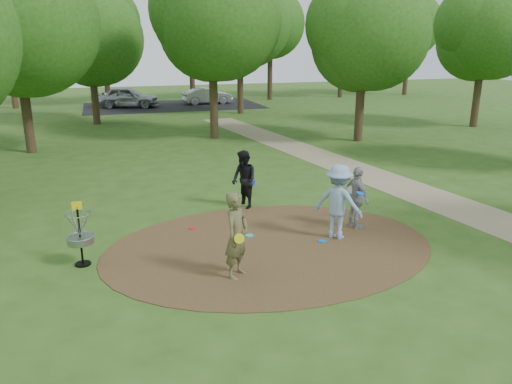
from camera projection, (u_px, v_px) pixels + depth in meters
name	position (u px, v px, depth m)	size (l,w,h in m)	color
ground	(270.00, 247.00, 12.61)	(100.00, 100.00, 0.00)	#2D5119
dirt_clearing	(270.00, 246.00, 12.60)	(8.40, 8.40, 0.02)	#47301C
footpath	(438.00, 200.00, 16.30)	(2.00, 40.00, 0.01)	#8C7A5B
parking_lot	(173.00, 106.00, 40.58)	(14.00, 8.00, 0.01)	black
player_observer_with_disc	(237.00, 235.00, 10.74)	(0.82, 0.83, 1.93)	brown
player_throwing_with_disc	(338.00, 202.00, 12.90)	(1.51, 1.43, 1.98)	#87A2CA
player_walking_with_disc	(244.00, 180.00, 15.34)	(0.90, 1.03, 1.80)	black
player_waiting_with_disc	(357.00, 198.00, 13.65)	(0.56, 1.06, 1.74)	#9B9B9E
disc_ground_cyan	(249.00, 235.00, 13.26)	(0.22, 0.22, 0.02)	#19C9BB
disc_ground_blue	(322.00, 241.00, 12.88)	(0.22, 0.22, 0.02)	blue
disc_ground_red	(192.00, 228.00, 13.79)	(0.22, 0.22, 0.02)	red
car_left	(128.00, 97.00, 39.26)	(1.90, 4.72, 1.61)	#93949A
car_right	(207.00, 96.00, 41.52)	(1.42, 4.07, 1.34)	#97989E
disc_golf_basket	(79.00, 229.00, 11.33)	(0.63, 0.63, 1.54)	black
tree_ring	(221.00, 35.00, 20.60)	(36.88, 45.56, 9.17)	#332316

